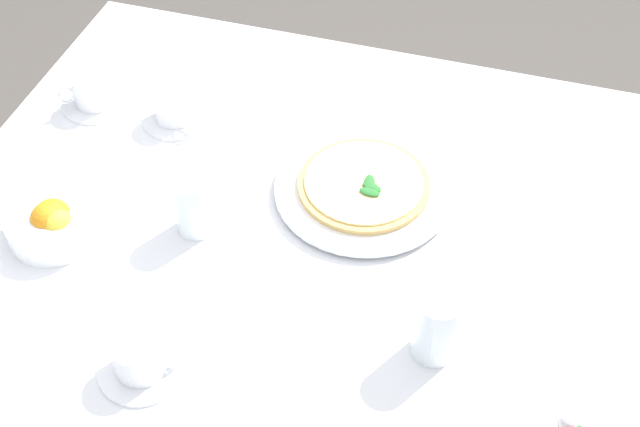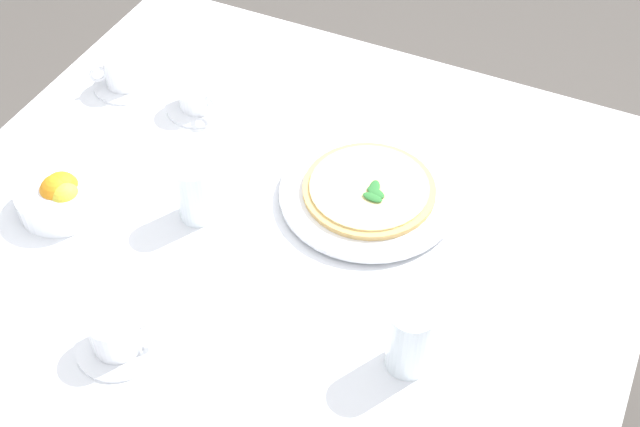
{
  "view_description": "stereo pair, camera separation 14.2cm",
  "coord_description": "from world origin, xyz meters",
  "px_view_note": "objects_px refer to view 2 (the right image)",
  "views": [
    {
      "loc": [
        -0.85,
        -0.34,
        1.81
      ],
      "look_at": [
        0.09,
        -0.05,
        0.77
      ],
      "focal_mm": 47.59,
      "sensor_mm": 36.0,
      "label": 1
    },
    {
      "loc": [
        -0.8,
        -0.47,
        1.81
      ],
      "look_at": [
        0.09,
        -0.05,
        0.77
      ],
      "focal_mm": 47.59,
      "sensor_mm": 36.0,
      "label": 2
    }
  ],
  "objects_px": {
    "coffee_cup_near_left": "(117,334)",
    "citrus_bowl": "(61,195)",
    "coffee_cup_far_right": "(198,95)",
    "water_glass_right_edge": "(410,342)",
    "pizza_plate": "(369,194)",
    "coffee_cup_left_edge": "(124,73)",
    "pizza": "(369,189)",
    "water_glass_near_right": "(196,195)"
  },
  "relations": [
    {
      "from": "coffee_cup_far_right",
      "to": "pizza_plate",
      "type": "bearing_deg",
      "value": -102.91
    },
    {
      "from": "citrus_bowl",
      "to": "coffee_cup_left_edge",
      "type": "bearing_deg",
      "value": 16.07
    },
    {
      "from": "water_glass_right_edge",
      "to": "water_glass_near_right",
      "type": "distance_m",
      "value": 0.45
    },
    {
      "from": "citrus_bowl",
      "to": "coffee_cup_far_right",
      "type": "bearing_deg",
      "value": -12.83
    },
    {
      "from": "coffee_cup_near_left",
      "to": "water_glass_right_edge",
      "type": "height_order",
      "value": "water_glass_right_edge"
    },
    {
      "from": "water_glass_near_right",
      "to": "citrus_bowl",
      "type": "relative_size",
      "value": 0.74
    },
    {
      "from": "coffee_cup_near_left",
      "to": "citrus_bowl",
      "type": "distance_m",
      "value": 0.32
    },
    {
      "from": "coffee_cup_left_edge",
      "to": "water_glass_near_right",
      "type": "relative_size",
      "value": 1.17
    },
    {
      "from": "pizza_plate",
      "to": "pizza",
      "type": "relative_size",
      "value": 1.35
    },
    {
      "from": "coffee_cup_far_right",
      "to": "coffee_cup_near_left",
      "type": "relative_size",
      "value": 1.0
    },
    {
      "from": "pizza_plate",
      "to": "coffee_cup_far_right",
      "type": "bearing_deg",
      "value": 77.09
    },
    {
      "from": "coffee_cup_left_edge",
      "to": "water_glass_near_right",
      "type": "height_order",
      "value": "water_glass_near_right"
    },
    {
      "from": "pizza_plate",
      "to": "coffee_cup_near_left",
      "type": "xyz_separation_m",
      "value": [
        -0.44,
        0.22,
        0.02
      ]
    },
    {
      "from": "pizza_plate",
      "to": "coffee_cup_near_left",
      "type": "distance_m",
      "value": 0.49
    },
    {
      "from": "pizza_plate",
      "to": "pizza",
      "type": "bearing_deg",
      "value": -130.59
    },
    {
      "from": "coffee_cup_left_edge",
      "to": "water_glass_right_edge",
      "type": "xyz_separation_m",
      "value": [
        -0.37,
        -0.75,
        0.02
      ]
    },
    {
      "from": "coffee_cup_near_left",
      "to": "water_glass_right_edge",
      "type": "bearing_deg",
      "value": -68.7
    },
    {
      "from": "coffee_cup_far_right",
      "to": "water_glass_near_right",
      "type": "bearing_deg",
      "value": -149.73
    },
    {
      "from": "coffee_cup_left_edge",
      "to": "citrus_bowl",
      "type": "xyz_separation_m",
      "value": [
        -0.33,
        -0.09,
        -0.0
      ]
    },
    {
      "from": "pizza_plate",
      "to": "water_glass_right_edge",
      "type": "xyz_separation_m",
      "value": [
        -0.29,
        -0.18,
        0.04
      ]
    },
    {
      "from": "coffee_cup_far_right",
      "to": "water_glass_right_edge",
      "type": "xyz_separation_m",
      "value": [
        -0.38,
        -0.58,
        0.02
      ]
    },
    {
      "from": "coffee_cup_near_left",
      "to": "coffee_cup_left_edge",
      "type": "height_order",
      "value": "same"
    },
    {
      "from": "coffee_cup_far_right",
      "to": "coffee_cup_near_left",
      "type": "height_order",
      "value": "coffee_cup_near_left"
    },
    {
      "from": "pizza_plate",
      "to": "coffee_cup_left_edge",
      "type": "relative_size",
      "value": 2.4
    },
    {
      "from": "water_glass_near_right",
      "to": "water_glass_right_edge",
      "type": "bearing_deg",
      "value": -106.58
    },
    {
      "from": "citrus_bowl",
      "to": "water_glass_near_right",
      "type": "bearing_deg",
      "value": -69.56
    },
    {
      "from": "pizza_plate",
      "to": "coffee_cup_far_right",
      "type": "xyz_separation_m",
      "value": [
        0.09,
        0.39,
        0.02
      ]
    },
    {
      "from": "pizza_plate",
      "to": "coffee_cup_far_right",
      "type": "height_order",
      "value": "coffee_cup_far_right"
    },
    {
      "from": "pizza_plate",
      "to": "water_glass_right_edge",
      "type": "distance_m",
      "value": 0.34
    },
    {
      "from": "pizza",
      "to": "water_glass_right_edge",
      "type": "distance_m",
      "value": 0.34
    },
    {
      "from": "pizza_plate",
      "to": "coffee_cup_left_edge",
      "type": "height_order",
      "value": "coffee_cup_left_edge"
    },
    {
      "from": "coffee_cup_left_edge",
      "to": "water_glass_right_edge",
      "type": "bearing_deg",
      "value": -116.66
    },
    {
      "from": "pizza_plate",
      "to": "coffee_cup_left_edge",
      "type": "distance_m",
      "value": 0.57
    },
    {
      "from": "coffee_cup_left_edge",
      "to": "water_glass_right_edge",
      "type": "relative_size",
      "value": 1.09
    },
    {
      "from": "pizza_plate",
      "to": "water_glass_right_edge",
      "type": "bearing_deg",
      "value": -147.62
    },
    {
      "from": "coffee_cup_near_left",
      "to": "water_glass_right_edge",
      "type": "distance_m",
      "value": 0.43
    },
    {
      "from": "water_glass_right_edge",
      "to": "citrus_bowl",
      "type": "xyz_separation_m",
      "value": [
        0.05,
        0.65,
        -0.02
      ]
    },
    {
      "from": "pizza",
      "to": "water_glass_right_edge",
      "type": "relative_size",
      "value": 1.93
    },
    {
      "from": "coffee_cup_near_left",
      "to": "water_glass_near_right",
      "type": "relative_size",
      "value": 1.17
    },
    {
      "from": "coffee_cup_near_left",
      "to": "citrus_bowl",
      "type": "height_order",
      "value": "same"
    },
    {
      "from": "coffee_cup_far_right",
      "to": "water_glass_right_edge",
      "type": "height_order",
      "value": "water_glass_right_edge"
    },
    {
      "from": "pizza_plate",
      "to": "coffee_cup_left_edge",
      "type": "xyz_separation_m",
      "value": [
        0.09,
        0.56,
        0.02
      ]
    }
  ]
}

